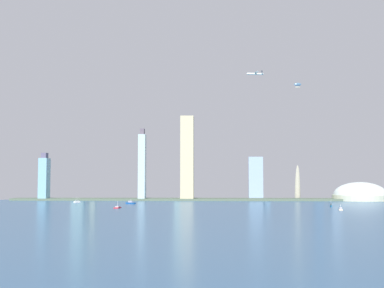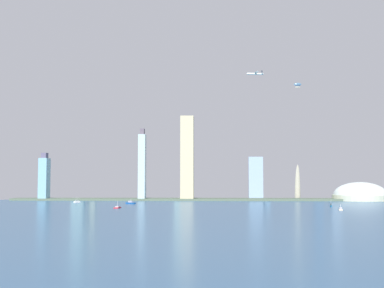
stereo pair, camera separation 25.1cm
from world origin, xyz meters
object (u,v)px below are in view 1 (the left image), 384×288
at_px(boat_3, 77,202).
at_px(airplane, 255,74).
at_px(skyscraper_5, 79,157).
at_px(boat_1, 131,203).
at_px(skyscraper_4, 318,156).
at_px(boat_0, 341,209).
at_px(skyscraper_8, 264,188).
at_px(skyscraper_6, 142,166).
at_px(boat_4, 331,206).
at_px(skyscraper_0, 335,169).
at_px(skyscraper_9, 256,178).
at_px(skyscraper_7, 44,178).
at_px(boat_2, 117,207).
at_px(stadium_dome, 360,195).
at_px(skyscraper_1, 187,158).
at_px(skyscraper_3, 181,159).
at_px(observation_tower, 296,113).
at_px(skyscraper_2, 93,167).

xyz_separation_m(boat_3, airplane, (315.82, 99.80, 241.34)).
height_order(skyscraper_5, boat_1, skyscraper_5).
bearing_deg(skyscraper_4, skyscraper_5, -175.13).
xyz_separation_m(boat_0, airplane, (-85.73, 296.83, 241.63)).
xyz_separation_m(skyscraper_8, boat_3, (-337.40, -169.03, -20.51)).
bearing_deg(skyscraper_4, skyscraper_6, -162.35).
xyz_separation_m(skyscraper_5, boat_4, (447.61, -274.88, -83.78)).
distance_m(skyscraper_0, skyscraper_9, 190.60).
height_order(skyscraper_4, boat_0, skyscraper_4).
height_order(skyscraper_4, skyscraper_7, skyscraper_4).
bearing_deg(skyscraper_0, skyscraper_6, -162.72).
relative_size(skyscraper_9, airplane, 2.58).
relative_size(skyscraper_4, boat_2, 9.80).
bearing_deg(boat_3, stadium_dome, 140.96).
bearing_deg(skyscraper_9, skyscraper_4, 27.49).
height_order(skyscraper_1, skyscraper_4, skyscraper_4).
distance_m(skyscraper_3, boat_4, 366.36).
distance_m(observation_tower, skyscraper_8, 164.60).
relative_size(skyscraper_2, airplane, 4.15).
bearing_deg(observation_tower, skyscraper_1, -166.76).
distance_m(skyscraper_5, airplane, 393.63).
relative_size(skyscraper_1, boat_3, 14.55).
xyz_separation_m(boat_0, boat_4, (6.12, 81.95, 0.43)).
xyz_separation_m(skyscraper_3, skyscraper_8, (167.13, 16.65, -59.15)).
bearing_deg(observation_tower, skyscraper_5, 177.37).
xyz_separation_m(skyscraper_9, boat_3, (-318.10, -130.96, -40.34)).
height_order(skyscraper_2, skyscraper_9, skyscraper_2).
xyz_separation_m(skyscraper_1, boat_4, (221.87, -204.14, -78.04)).
xyz_separation_m(skyscraper_1, skyscraper_5, (-225.74, 70.73, 5.74)).
bearing_deg(airplane, skyscraper_1, -3.78).
bearing_deg(boat_2, skyscraper_9, 147.68).
distance_m(skyscraper_3, boat_1, 220.53).
xyz_separation_m(skyscraper_3, skyscraper_5, (-210.22, 7.42, 4.25)).
bearing_deg(observation_tower, skyscraper_6, -170.48).
height_order(boat_2, boat_3, boat_2).
xyz_separation_m(skyscraper_5, boat_1, (139.90, -200.75, -83.69)).
distance_m(skyscraper_8, boat_3, 377.93).
bearing_deg(skyscraper_1, skyscraper_7, 179.94).
bearing_deg(observation_tower, stadium_dome, -16.39).
bearing_deg(skyscraper_5, skyscraper_8, 1.40).
xyz_separation_m(observation_tower, skyscraper_2, (-418.28, 46.22, -106.50)).
distance_m(skyscraper_3, airplane, 223.80).
bearing_deg(skyscraper_2, boat_0, -42.38).
relative_size(skyscraper_5, skyscraper_8, 2.60).
bearing_deg(skyscraper_3, skyscraper_7, -166.29).
xyz_separation_m(stadium_dome, skyscraper_4, (-58.36, 95.42, 77.97)).
bearing_deg(skyscraper_9, stadium_dome, -7.17).
relative_size(skyscraper_7, boat_0, 7.46).
relative_size(skyscraper_0, skyscraper_9, 1.74).
distance_m(skyscraper_4, skyscraper_6, 372.50).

